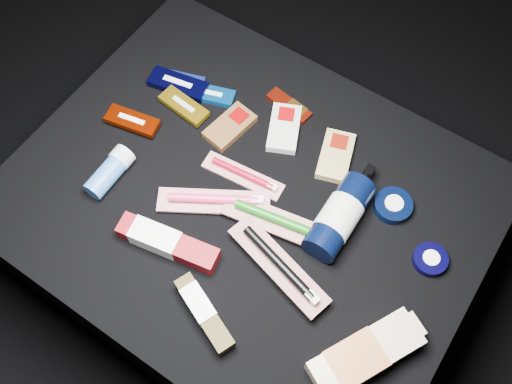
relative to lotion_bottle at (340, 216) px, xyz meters
The scene contains 22 objects.
ground 0.48m from the lotion_bottle, 165.09° to the right, with size 3.00×3.00×0.00m, color black.
cloth_table 0.31m from the lotion_bottle, 165.09° to the right, with size 0.98×0.78×0.40m, color black.
luna_bar_0 0.43m from the lotion_bottle, 164.13° to the left, with size 0.12×0.08×0.02m.
luna_bar_1 0.50m from the lotion_bottle, 167.16° to the left, with size 0.11×0.07×0.01m.
luna_bar_2 0.50m from the lotion_bottle, 168.84° to the left, with size 0.15×0.08×0.02m.
luna_bar_3 0.44m from the lotion_bottle, behind, with size 0.12×0.06×0.02m.
luna_bar_4 0.51m from the lotion_bottle, behind, with size 0.13×0.07×0.02m.
clif_bar_0 0.33m from the lotion_bottle, 167.09° to the left, with size 0.08×0.12×0.02m.
clif_bar_1 0.26m from the lotion_bottle, 147.87° to the left, with size 0.11×0.14×0.02m.
clif_bar_2 0.16m from the lotion_bottle, 121.44° to the left, with size 0.10×0.14×0.02m.
power_bar 0.30m from the lotion_bottle, 140.73° to the left, with size 0.12×0.05×0.01m.
lotion_bottle is the anchor object (origin of this frame).
cream_tin_upper 0.13m from the lotion_bottle, 51.21° to the left, with size 0.08×0.08×0.02m.
cream_tin_lower 0.20m from the lotion_bottle, ahead, with size 0.07×0.07×0.02m.
bodywash_bottle 0.27m from the lotion_bottle, 50.48° to the right, with size 0.16×0.23×0.05m.
deodorant_stick 0.49m from the lotion_bottle, 159.23° to the right, with size 0.05×0.12×0.05m.
toothbrush_pack_0 0.23m from the lotion_bottle, behind, with size 0.19×0.06×0.02m.
toothbrush_pack_1 0.26m from the lotion_bottle, 156.41° to the right, with size 0.23×0.17×0.03m.
toothbrush_pack_2 0.12m from the lotion_bottle, 143.23° to the right, with size 0.25×0.10×0.03m.
toothbrush_pack_3 0.16m from the lotion_bottle, 106.35° to the right, with size 0.25×0.11×0.03m.
toothpaste_carton_red 0.36m from the lotion_bottle, 138.62° to the right, with size 0.22×0.09×0.04m.
toothpaste_carton_green 0.33m from the lotion_bottle, 111.45° to the right, with size 0.16×0.10×0.03m.
Camera 1 is at (0.32, -0.44, 1.48)m, focal length 40.00 mm.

